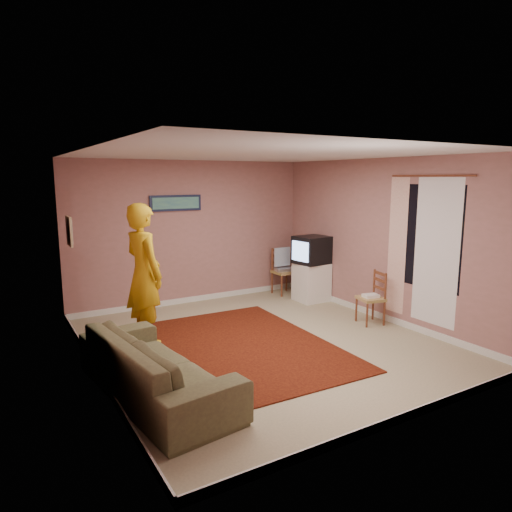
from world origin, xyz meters
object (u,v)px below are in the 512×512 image
sofa (156,366)px  person (144,274)px  crt_tv (312,250)px  chair_a (284,266)px  chair_b (371,292)px  tv_cabinet (311,282)px

sofa → person: bearing=-21.2°
crt_tv → person: bearing=-176.6°
chair_a → sofa: bearing=-142.5°
sofa → crt_tv: bearing=-67.0°
crt_tv → chair_a: 0.82m
chair_a → person: 3.47m
chair_a → person: person is taller
crt_tv → chair_b: crt_tv is taller
chair_a → sofa: 4.62m
chair_a → sofa: (-3.60, -2.88, -0.23)m
tv_cabinet → person: (-3.35, -0.57, 0.62)m
chair_b → sofa: chair_b is taller
tv_cabinet → sofa: (-3.75, -2.19, -0.03)m
crt_tv → chair_a: (-0.14, 0.69, -0.41)m
sofa → tv_cabinet: bearing=-67.0°
chair_a → chair_b: 2.27m
chair_a → chair_b: size_ratio=1.09×
chair_b → person: person is taller
sofa → chair_a: bearing=-58.7°
tv_cabinet → crt_tv: (-0.01, -0.00, 0.61)m
tv_cabinet → chair_a: (-0.15, 0.69, 0.20)m
chair_a → person: bearing=-159.6°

